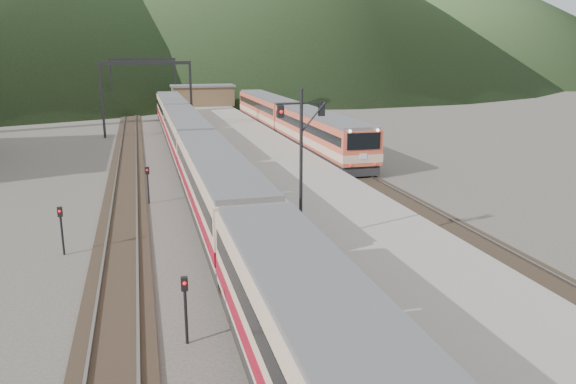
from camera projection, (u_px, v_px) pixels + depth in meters
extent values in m
cube|color=black|center=(188.00, 159.00, 47.88)|extent=(2.60, 200.00, 0.12)
cube|color=slate|center=(180.00, 159.00, 47.68)|extent=(0.10, 200.00, 0.14)
cube|color=slate|center=(197.00, 158.00, 48.03)|extent=(0.10, 200.00, 0.14)
cube|color=black|center=(128.00, 162.00, 46.64)|extent=(2.60, 200.00, 0.12)
cube|color=slate|center=(118.00, 161.00, 46.44)|extent=(0.10, 200.00, 0.14)
cube|color=slate|center=(136.00, 161.00, 46.80)|extent=(0.10, 200.00, 0.14)
cube|color=black|center=(317.00, 153.00, 50.73)|extent=(2.60, 200.00, 0.12)
cube|color=slate|center=(309.00, 152.00, 50.53)|extent=(0.10, 200.00, 0.14)
cube|color=slate|center=(324.00, 152.00, 50.89)|extent=(0.10, 200.00, 0.14)
cube|color=gray|center=(257.00, 155.00, 47.29)|extent=(8.00, 100.00, 1.00)
cube|color=black|center=(102.00, 100.00, 59.12)|extent=(0.25, 0.25, 8.00)
cube|color=black|center=(191.00, 98.00, 61.42)|extent=(0.25, 0.25, 8.00)
cube|color=black|center=(145.00, 63.00, 59.34)|extent=(9.30, 0.22, 0.35)
cube|color=black|center=(112.00, 86.00, 82.55)|extent=(0.25, 0.25, 8.00)
cube|color=black|center=(176.00, 85.00, 84.85)|extent=(0.25, 0.25, 8.00)
cube|color=black|center=(142.00, 59.00, 82.77)|extent=(9.30, 0.22, 0.35)
cube|color=brown|center=(203.00, 96.00, 84.31)|extent=(9.00, 4.00, 2.80)
cube|color=slate|center=(202.00, 86.00, 83.93)|extent=(9.40, 4.40, 0.30)
cone|color=#28451D|center=(421.00, 10.00, 228.38)|extent=(160.00, 160.00, 50.00)
cube|color=beige|center=(217.00, 187.00, 30.03)|extent=(2.86, 19.25, 3.49)
cube|color=beige|center=(186.00, 135.00, 48.54)|extent=(2.86, 19.25, 3.49)
cube|color=beige|center=(172.00, 112.00, 67.05)|extent=(2.86, 19.25, 3.49)
cube|color=#D1543B|center=(319.00, 132.00, 49.62)|extent=(3.06, 20.56, 3.73)
cube|color=#D1543B|center=(267.00, 109.00, 69.37)|extent=(3.06, 20.56, 3.73)
cylinder|color=black|center=(301.00, 168.00, 23.53)|extent=(0.14, 0.14, 6.58)
cube|color=black|center=(301.00, 103.00, 22.87)|extent=(2.20, 0.27, 0.07)
cube|color=black|center=(281.00, 112.00, 22.64)|extent=(0.27, 0.20, 0.50)
cube|color=black|center=(322.00, 110.00, 23.24)|extent=(0.27, 0.20, 0.50)
cylinder|color=black|center=(186.00, 315.00, 17.66)|extent=(0.10, 0.10, 2.00)
cube|color=black|center=(184.00, 284.00, 17.41)|extent=(0.23, 0.17, 0.45)
cylinder|color=black|center=(148.00, 187.00, 34.07)|extent=(0.10, 0.10, 2.00)
cube|color=black|center=(147.00, 171.00, 33.82)|extent=(0.26, 0.23, 0.45)
cylinder|color=black|center=(62.00, 234.00, 25.43)|extent=(0.10, 0.10, 2.00)
cube|color=black|center=(60.00, 212.00, 25.17)|extent=(0.22, 0.17, 0.45)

